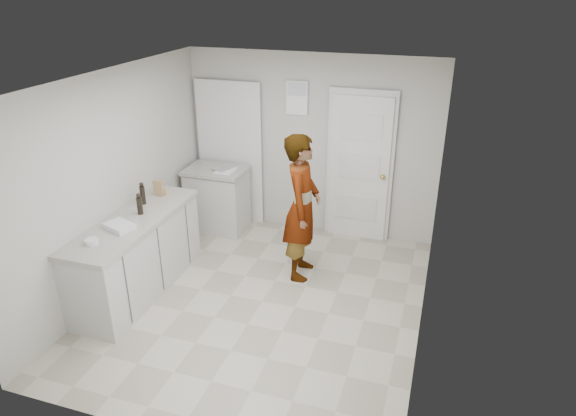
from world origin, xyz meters
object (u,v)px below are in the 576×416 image
(oil_cruet_a, at_px, (140,204))
(oil_cruet_b, at_px, (143,194))
(cake_mix_box, at_px, (159,188))
(spice_jar, at_px, (167,192))
(person, at_px, (302,207))
(baking_dish, at_px, (119,226))
(egg_bowl, at_px, (92,242))

(oil_cruet_a, height_order, oil_cruet_b, oil_cruet_b)
(cake_mix_box, distance_m, spice_jar, 0.11)
(person, bearing_deg, oil_cruet_a, 109.44)
(person, xyz_separation_m, oil_cruet_b, (-1.80, -0.53, 0.16))
(cake_mix_box, relative_size, spice_jar, 2.70)
(oil_cruet_a, relative_size, oil_cruet_b, 0.93)
(baking_dish, bearing_deg, cake_mix_box, 94.02)
(cake_mix_box, height_order, oil_cruet_b, oil_cruet_b)
(cake_mix_box, relative_size, oil_cruet_a, 0.77)
(egg_bowl, bearing_deg, person, 41.70)
(oil_cruet_a, bearing_deg, spice_jar, 89.86)
(person, relative_size, oil_cruet_a, 7.06)
(oil_cruet_b, bearing_deg, oil_cruet_a, -64.67)
(spice_jar, bearing_deg, oil_cruet_b, -110.62)
(person, relative_size, baking_dish, 4.93)
(person, relative_size, spice_jar, 24.80)
(spice_jar, height_order, baking_dish, spice_jar)
(oil_cruet_a, bearing_deg, person, 25.17)
(baking_dish, bearing_deg, spice_jar, 89.22)
(oil_cruet_a, distance_m, egg_bowl, 0.78)
(cake_mix_box, relative_size, egg_bowl, 1.43)
(oil_cruet_a, height_order, egg_bowl, oil_cruet_a)
(spice_jar, height_order, egg_bowl, spice_jar)
(oil_cruet_a, bearing_deg, cake_mix_box, 98.17)
(person, distance_m, oil_cruet_a, 1.86)
(baking_dish, xyz_separation_m, egg_bowl, (-0.06, -0.38, 0.00))
(oil_cruet_b, bearing_deg, person, 16.51)
(baking_dish, bearing_deg, oil_cruet_b, 99.58)
(baking_dish, distance_m, egg_bowl, 0.39)
(cake_mix_box, height_order, baking_dish, cake_mix_box)
(cake_mix_box, height_order, oil_cruet_a, oil_cruet_a)
(oil_cruet_b, xyz_separation_m, baking_dish, (0.11, -0.64, -0.11))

